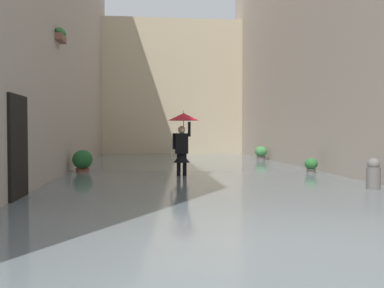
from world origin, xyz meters
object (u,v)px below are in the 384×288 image
Objects in this scene: person_wading at (182,134)px; potted_plant_near_left at (261,154)px; potted_plant_far_right at (83,162)px; mooring_bollard at (373,177)px; potted_plant_far_left at (311,166)px.

potted_plant_near_left is at bearing -123.44° from person_wading.
potted_plant_far_right is 8.78m from mooring_bollard.
mooring_bollard is (0.17, 9.81, -0.00)m from potted_plant_near_left.
mooring_bollard is at bearing 140.92° from person_wading.
person_wading reaches higher than potted_plant_far_left.
potted_plant_near_left reaches higher than potted_plant_far_left.
person_wading is at bearing 5.42° from potted_plant_far_left.
mooring_bollard reaches higher than potted_plant_near_left.
person_wading is 3.34× the size of potted_plant_far_left.
person_wading is at bearing 56.56° from potted_plant_near_left.
person_wading is at bearing 153.30° from potted_plant_far_right.
potted_plant_far_right is at bearing -34.12° from mooring_bollard.
potted_plant_far_right is 8.91m from potted_plant_near_left.
potted_plant_far_left is 6.09m from potted_plant_near_left.
person_wading is 3.66m from potted_plant_far_right.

